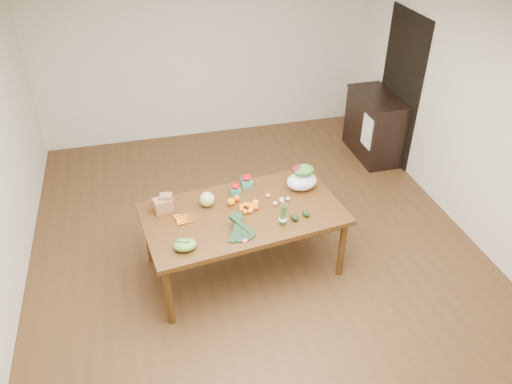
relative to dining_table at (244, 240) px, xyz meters
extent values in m
plane|color=#4F351B|center=(0.20, 0.24, -0.38)|extent=(6.00, 6.00, 0.00)
cube|color=white|center=(0.20, 0.24, 2.33)|extent=(5.00, 6.00, 0.02)
cube|color=silver|center=(0.20, 3.24, 0.98)|extent=(5.00, 0.02, 2.70)
cube|color=silver|center=(2.70, 0.24, 0.98)|extent=(0.02, 6.00, 2.70)
cube|color=#573514|center=(0.00, 0.00, 0.00)|extent=(2.12, 1.34, 0.75)
cube|color=black|center=(2.68, 1.84, 0.68)|extent=(0.02, 1.00, 2.10)
cube|color=black|center=(2.42, 1.93, 0.10)|extent=(0.52, 1.02, 0.94)
cube|color=white|center=(2.16, 1.64, 0.18)|extent=(0.02, 0.28, 0.45)
sphere|color=#91BA6B|center=(-0.33, 0.20, 0.45)|extent=(0.16, 0.16, 0.16)
sphere|color=orange|center=(-0.09, 0.14, 0.42)|extent=(0.08, 0.08, 0.08)
sphere|color=orange|center=(-0.02, 0.20, 0.41)|extent=(0.07, 0.07, 0.07)
sphere|color=orange|center=(0.15, 0.07, 0.41)|extent=(0.07, 0.07, 0.07)
ellipsoid|color=#64A638|center=(-0.64, -0.43, 0.42)|extent=(0.22, 0.16, 0.10)
ellipsoid|color=tan|center=(0.35, 0.02, 0.40)|extent=(0.06, 0.05, 0.05)
ellipsoid|color=tan|center=(0.43, 0.05, 0.40)|extent=(0.06, 0.05, 0.05)
ellipsoid|color=tan|center=(0.43, 0.07, 0.40)|extent=(0.06, 0.05, 0.05)
ellipsoid|color=tan|center=(0.32, 0.18, 0.40)|extent=(0.05, 0.04, 0.04)
ellipsoid|color=tan|center=(0.50, 0.08, 0.40)|extent=(0.05, 0.04, 0.04)
ellipsoid|color=black|center=(0.46, -0.26, 0.41)|extent=(0.09, 0.12, 0.07)
ellipsoid|color=black|center=(0.59, -0.23, 0.41)|extent=(0.09, 0.11, 0.06)
camera|label=1|loc=(-0.89, -3.97, 3.40)|focal=35.00mm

